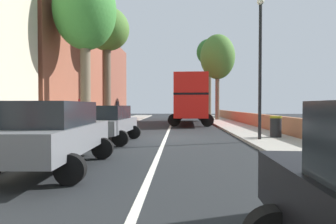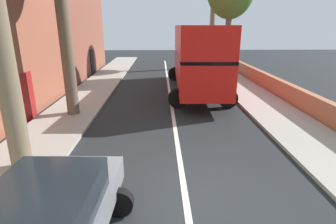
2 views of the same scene
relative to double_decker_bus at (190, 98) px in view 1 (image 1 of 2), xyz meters
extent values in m
plane|color=black|center=(-1.70, -11.17, -2.35)|extent=(84.00, 84.00, 0.00)
cube|color=silver|center=(-1.70, -11.17, -2.35)|extent=(0.16, 54.00, 0.01)
cube|color=#9E998E|center=(-6.60, -11.17, -2.29)|extent=(2.60, 60.00, 0.12)
cube|color=#9E998E|center=(3.20, -11.17, -2.29)|extent=(2.60, 60.00, 0.12)
cube|color=brown|center=(-10.20, -5.17, 1.75)|extent=(4.00, 11.52, 8.21)
cube|color=maroon|center=(-8.17, -5.17, -1.30)|extent=(0.08, 1.10, 2.10)
cube|color=brown|center=(-10.20, 6.83, 2.02)|extent=(4.00, 11.52, 8.74)
cube|color=black|center=(-8.17, 6.83, -1.30)|extent=(0.08, 1.10, 2.10)
cube|color=#9E6647|center=(4.75, -11.17, -1.84)|extent=(0.36, 54.00, 1.02)
cube|color=red|center=(0.00, -0.01, -0.80)|extent=(2.85, 10.81, 1.70)
cube|color=black|center=(0.00, -0.01, 0.13)|extent=(2.87, 10.70, 0.16)
cube|color=red|center=(0.00, -0.01, 0.96)|extent=(2.85, 10.81, 1.50)
cube|color=black|center=(0.17, 5.33, -0.72)|extent=(2.20, 0.13, 1.19)
cylinder|color=black|center=(-1.16, 3.68, -1.85)|extent=(1.01, 0.33, 1.00)
cylinder|color=black|center=(1.40, 3.60, -1.85)|extent=(1.01, 0.33, 1.00)
cylinder|color=black|center=(-1.40, -3.62, -1.85)|extent=(1.01, 0.33, 1.00)
cylinder|color=black|center=(1.16, -3.70, -1.85)|extent=(1.01, 0.33, 1.00)
cube|color=slate|center=(-4.20, -13.06, -1.59)|extent=(1.98, 4.29, 0.56)
cube|color=black|center=(-4.21, -13.27, -1.02)|extent=(1.75, 2.39, 0.59)
cylinder|color=black|center=(-5.05, -11.72, -2.03)|extent=(0.65, 0.25, 0.64)
cylinder|color=black|center=(-3.23, -11.80, -2.03)|extent=(0.65, 0.25, 0.64)
cylinder|color=black|center=(-5.17, -14.32, -2.03)|extent=(0.65, 0.25, 0.64)
cylinder|color=black|center=(-3.35, -14.41, -2.03)|extent=(0.65, 0.25, 0.64)
cube|color=slate|center=(-4.20, -18.45, -1.55)|extent=(1.91, 4.57, 0.65)
cube|color=black|center=(-4.19, -18.67, -0.93)|extent=(1.70, 2.54, 0.60)
cylinder|color=black|center=(-5.15, -17.08, -2.03)|extent=(0.65, 0.24, 0.64)
cylinder|color=black|center=(-3.35, -17.02, -2.03)|extent=(0.65, 0.24, 0.64)
cylinder|color=black|center=(-3.25, -19.82, -2.03)|extent=(0.65, 0.24, 0.64)
cylinder|color=brown|center=(-6.37, -4.75, 0.95)|extent=(0.55, 0.55, 6.37)
ellipsoid|color=#47752D|center=(-6.37, -4.75, 4.96)|extent=(3.30, 3.30, 3.20)
cylinder|color=brown|center=(3.15, 5.28, 0.70)|extent=(0.45, 0.45, 5.86)
ellipsoid|color=#47752D|center=(3.15, 5.28, 4.57)|extent=(3.74, 3.74, 4.83)
cylinder|color=brown|center=(-6.30, -9.81, 0.76)|extent=(0.57, 0.57, 5.99)
ellipsoid|color=#387F33|center=(-6.30, -9.81, 4.62)|extent=(3.48, 3.48, 4.42)
cylinder|color=#7A6B56|center=(2.85, 10.51, 1.51)|extent=(0.49, 0.49, 7.49)
ellipsoid|color=#2D6B28|center=(2.85, 10.51, 6.08)|extent=(3.29, 3.29, 3.34)
cylinder|color=black|center=(2.60, -12.71, 0.77)|extent=(0.14, 0.14, 6.00)
sphere|color=silver|center=(2.60, -12.71, 3.92)|extent=(0.32, 0.32, 0.32)
cylinder|color=black|center=(3.60, -11.88, -1.78)|extent=(0.52, 0.52, 0.91)
cylinder|color=olive|center=(3.60, -11.88, -1.28)|extent=(0.55, 0.55, 0.10)
camera|label=1|loc=(-1.03, -25.44, -0.73)|focal=30.00mm
camera|label=2|loc=(-2.30, -16.86, 1.69)|focal=28.69mm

